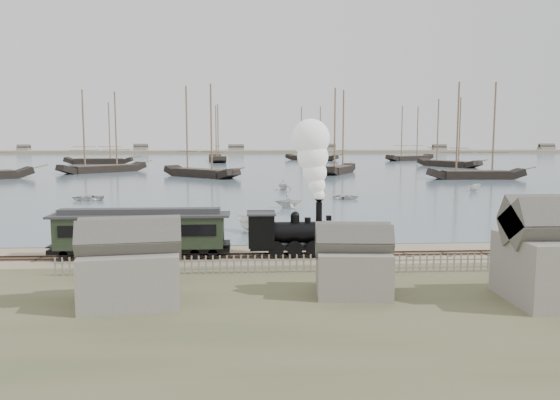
{
  "coord_description": "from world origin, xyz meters",
  "views": [
    {
      "loc": [
        -3.81,
        -41.4,
        8.75
      ],
      "look_at": [
        -1.16,
        3.74,
        3.5
      ],
      "focal_mm": 35.0,
      "sensor_mm": 36.0,
      "label": 1
    }
  ],
  "objects": [
    {
      "name": "harbor_water",
      "position": [
        0.0,
        170.0,
        0.03
      ],
      "size": [
        600.0,
        336.0,
        0.06
      ],
      "primitive_type": "cube",
      "color": "#4E606F",
      "rests_on": "ground"
    },
    {
      "name": "rowboat_3",
      "position": [
        9.83,
        33.72,
        0.44
      ],
      "size": [
        3.57,
        4.26,
        0.76
      ],
      "primitive_type": "imported",
      "rotation": [
        0.0,
        0.0,
        1.27
      ],
      "color": "silver",
      "rests_on": "harbor_water"
    },
    {
      "name": "rowboat_2",
      "position": [
        -3.79,
        8.11,
        0.75
      ],
      "size": [
        3.79,
        2.86,
        1.38
      ],
      "primitive_type": "imported",
      "rotation": [
        0.0,
        0.0,
        3.63
      ],
      "color": "silver",
      "rests_on": "harbor_water"
    },
    {
      "name": "schooner_4",
      "position": [
        43.29,
        68.68,
        10.06
      ],
      "size": [
        19.76,
        5.05,
        20.0
      ],
      "primitive_type": null,
      "rotation": [
        0.0,
        0.0,
        -0.03
      ],
      "color": "black",
      "rests_on": "harbor_water"
    },
    {
      "name": "rowboat_0",
      "position": [
        -24.33,
        19.91,
        0.49
      ],
      "size": [
        4.63,
        3.66,
        0.86
      ],
      "primitive_type": "imported",
      "rotation": [
        0.0,
        0.0,
        0.18
      ],
      "color": "silver",
      "rests_on": "harbor_water"
    },
    {
      "name": "shed_left",
      "position": [
        -10.0,
        -13.0,
        0.0
      ],
      "size": [
        5.0,
        4.0,
        4.1
      ],
      "primitive_type": null,
      "color": "gray",
      "rests_on": "ground"
    },
    {
      "name": "rowboat_1",
      "position": [
        1.12,
        25.14,
        0.93
      ],
      "size": [
        3.37,
        3.74,
        1.74
      ],
      "primitive_type": "imported",
      "rotation": [
        0.0,
        0.0,
        1.74
      ],
      "color": "silver",
      "rests_on": "harbor_water"
    },
    {
      "name": "far_spit",
      "position": [
        0.0,
        250.0,
        0.0
      ],
      "size": [
        500.0,
        20.0,
        1.8
      ],
      "primitive_type": "cube",
      "color": "gray",
      "rests_on": "ground"
    },
    {
      "name": "schooner_1",
      "position": [
        -39.41,
        94.94,
        10.06
      ],
      "size": [
        19.54,
        18.86,
        20.0
      ],
      "primitive_type": null,
      "rotation": [
        0.0,
        0.0,
        0.76
      ],
      "color": "black",
      "rests_on": "harbor_water"
    },
    {
      "name": "picket_fence_east",
      "position": [
        12.5,
        -7.5,
        0.0
      ],
      "size": [
        15.0,
        0.1,
        1.2
      ],
      "primitive_type": null,
      "color": "gray",
      "rests_on": "ground"
    },
    {
      "name": "shed_mid",
      "position": [
        2.0,
        -12.0,
        0.0
      ],
      "size": [
        4.0,
        3.5,
        3.6
      ],
      "primitive_type": null,
      "color": "gray",
      "rests_on": "ground"
    },
    {
      "name": "rowboat_5",
      "position": [
        32.32,
        43.38,
        0.68
      ],
      "size": [
        3.02,
        3.18,
        1.23
      ],
      "primitive_type": "imported",
      "rotation": [
        0.0,
        0.0,
        2.3
      ],
      "color": "silver",
      "rests_on": "harbor_water"
    },
    {
      "name": "picket_fence_west",
      "position": [
        -6.5,
        -7.0,
        0.0
      ],
      "size": [
        19.0,
        0.1,
        1.2
      ],
      "primitive_type": null,
      "color": "gray",
      "rests_on": "ground"
    },
    {
      "name": "schooner_7",
      "position": [
        -14.58,
        151.34,
        10.06
      ],
      "size": [
        8.29,
        23.37,
        20.0
      ],
      "primitive_type": null,
      "rotation": [
        0.0,
        0.0,
        1.7
      ],
      "color": "black",
      "rests_on": "harbor_water"
    },
    {
      "name": "rail_track",
      "position": [
        0.0,
        -2.0,
        0.04
      ],
      "size": [
        120.0,
        1.8,
        0.16
      ],
      "color": "#3E2922",
      "rests_on": "ground"
    },
    {
      "name": "schooner_3",
      "position": [
        17.8,
        87.09,
        10.06
      ],
      "size": [
        11.2,
        16.87,
        20.0
      ],
      "primitive_type": null,
      "rotation": [
        0.0,
        0.0,
        1.1
      ],
      "color": "black",
      "rests_on": "harbor_water"
    },
    {
      "name": "schooner_5",
      "position": [
        54.73,
        114.88,
        10.06
      ],
      "size": [
        14.33,
        20.52,
        20.0
      ],
      "primitive_type": null,
      "rotation": [
        0.0,
        0.0,
        -1.06
      ],
      "color": "black",
      "rests_on": "harbor_water"
    },
    {
      "name": "schooner_9",
      "position": [
        55.82,
        156.8,
        10.06
      ],
      "size": [
        20.54,
        14.31,
        20.0
      ],
      "primitive_type": null,
      "rotation": [
        0.0,
        0.0,
        0.51
      ],
      "color": "black",
      "rests_on": "harbor_water"
    },
    {
      "name": "schooner_2",
      "position": [
        -14.11,
        78.02,
        10.06
      ],
      "size": [
        18.22,
        17.71,
        20.0
      ],
      "primitive_type": null,
      "rotation": [
        0.0,
        0.0,
        -0.76
      ],
      "color": "black",
      "rests_on": "harbor_water"
    },
    {
      "name": "schooner_6",
      "position": [
        -52.0,
        138.22,
        10.06
      ],
      "size": [
        21.39,
        5.45,
        20.0
      ],
      "primitive_type": null,
      "rotation": [
        0.0,
        0.0,
        0.03
      ],
      "color": "black",
      "rests_on": "harbor_water"
    },
    {
      "name": "ground",
      "position": [
        0.0,
        0.0,
        0.0
      ],
      "size": [
        600.0,
        600.0,
        0.0
      ],
      "primitive_type": "plane",
      "color": "tan",
      "rests_on": "ground"
    },
    {
      "name": "passenger_coach",
      "position": [
        -11.59,
        -2.0,
        1.98
      ],
      "size": [
        12.83,
        2.47,
        3.12
      ],
      "color": "black",
      "rests_on": "ground"
    },
    {
      "name": "rowboat_4",
      "position": [
        30.94,
        23.93,
        0.78
      ],
      "size": [
        2.99,
        3.25,
        1.44
      ],
      "primitive_type": "imported",
      "rotation": [
        0.0,
        0.0,
        4.98
      ],
      "color": "silver",
      "rests_on": "harbor_water"
    },
    {
      "name": "rowboat_6",
      "position": [
        -25.84,
        34.35,
        0.51
      ],
      "size": [
        3.3,
        4.46,
        0.89
      ],
      "primitive_type": "imported",
      "rotation": [
        0.0,
        0.0,
        4.77
      ],
      "color": "silver",
      "rests_on": "harbor_water"
    },
    {
      "name": "schooner_8",
      "position": [
        19.85,
        161.11,
        10.06
      ],
      "size": [
        19.61,
        15.66,
        20.0
      ],
      "primitive_type": null,
      "rotation": [
        0.0,
        0.0,
        -0.61
      ],
      "color": "black",
      "rests_on": "harbor_water"
    },
    {
      "name": "beached_dinghy",
      "position": [
        -7.77,
        0.45,
        0.45
      ],
      "size": [
        4.05,
        4.98,
        0.91
      ],
      "primitive_type": "imported",
      "rotation": [
        0.0,
        0.0,
        1.34
      ],
      "color": "silver",
      "rests_on": "ground"
    },
    {
      "name": "locomotive",
      "position": [
        0.6,
        -2.0,
        4.47
      ],
      "size": [
        7.78,
        2.9,
        9.7
      ],
      "color": "black",
      "rests_on": "ground"
    },
    {
      "name": "rowboat_7",
      "position": [
        1.95,
        47.83,
        0.9
      ],
      "size": [
        3.95,
        3.69,
        1.68
      ],
      "primitive_type": "imported",
      "rotation": [
        0.0,
        0.0,
        0.36
      ],
      "color": "silver",
      "rests_on": "harbor_water"
    }
  ]
}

